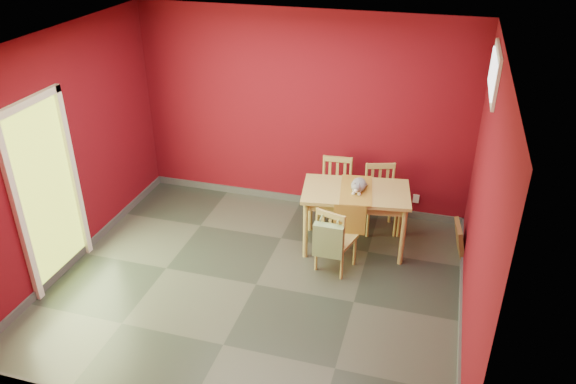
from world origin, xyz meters
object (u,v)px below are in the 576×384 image
(chair_near, at_px, (335,238))
(cat, at_px, (359,183))
(picture_frame, at_px, (460,240))
(chair_far_left, at_px, (335,191))
(chair_far_right, at_px, (380,198))
(tote_bag, at_px, (328,241))
(dining_table, at_px, (356,197))

(chair_near, bearing_deg, cat, 74.53)
(cat, xyz_separation_m, picture_frame, (1.25, 0.15, -0.68))
(chair_far_left, bearing_deg, cat, -54.23)
(chair_far_right, height_order, tote_bag, chair_far_right)
(chair_far_left, relative_size, tote_bag, 1.89)
(chair_far_left, relative_size, chair_far_right, 1.01)
(tote_bag, height_order, picture_frame, tote_bag)
(dining_table, bearing_deg, chair_near, -103.89)
(chair_far_left, height_order, chair_far_right, chair_far_left)
(chair_far_right, bearing_deg, tote_bag, -107.96)
(picture_frame, bearing_deg, chair_far_right, 161.29)
(dining_table, relative_size, picture_frame, 3.16)
(chair_far_right, distance_m, cat, 0.70)
(chair_far_right, bearing_deg, chair_far_left, 178.11)
(chair_near, bearing_deg, chair_far_left, 101.48)
(tote_bag, distance_m, cat, 0.87)
(chair_near, bearing_deg, picture_frame, 26.95)
(dining_table, bearing_deg, picture_frame, 7.81)
(chair_near, xyz_separation_m, tote_bag, (-0.04, -0.20, 0.09))
(chair_far_left, height_order, picture_frame, chair_far_left)
(tote_bag, height_order, cat, cat)
(cat, bearing_deg, tote_bag, -110.59)
(tote_bag, bearing_deg, dining_table, 77.19)
(picture_frame, bearing_deg, cat, -173.04)
(dining_table, relative_size, chair_near, 1.63)
(dining_table, height_order, tote_bag, dining_table)
(dining_table, xyz_separation_m, chair_near, (-0.13, -0.54, -0.27))
(dining_table, distance_m, tote_bag, 0.78)
(dining_table, height_order, chair_near, chair_near)
(chair_far_left, relative_size, chair_near, 1.06)
(picture_frame, bearing_deg, dining_table, -172.19)
(dining_table, xyz_separation_m, tote_bag, (-0.17, -0.74, -0.18))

